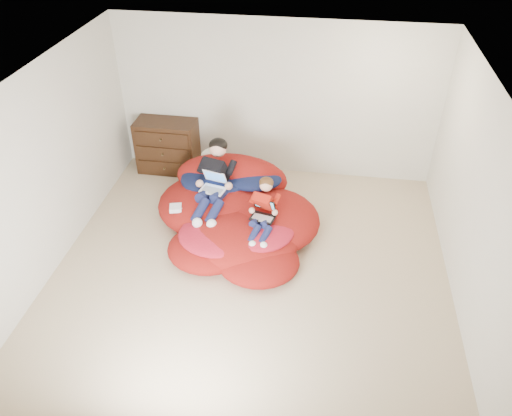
{
  "coord_description": "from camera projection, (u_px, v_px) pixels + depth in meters",
  "views": [
    {
      "loc": [
        0.78,
        -4.67,
        4.44
      ],
      "look_at": [
        0.01,
        0.4,
        0.7
      ],
      "focal_mm": 35.0,
      "sensor_mm": 36.0,
      "label": 1
    }
  ],
  "objects": [
    {
      "name": "younger_boy",
      "position": [
        264.0,
        207.0,
        6.55
      ],
      "size": [
        0.34,
        0.89,
        0.58
      ],
      "color": "red",
      "rests_on": "beanbag_pile"
    },
    {
      "name": "room_shell",
      "position": [
        251.0,
        257.0,
        6.31
      ],
      "size": [
        5.1,
        5.1,
        2.77
      ],
      "color": "tan",
      "rests_on": "ground"
    },
    {
      "name": "power_adapter",
      "position": [
        176.0,
        208.0,
        6.82
      ],
      "size": [
        0.19,
        0.19,
        0.06
      ],
      "primitive_type": "cube",
      "rotation": [
        0.0,
        0.0,
        0.24
      ],
      "color": "white",
      "rests_on": "beanbag_pile"
    },
    {
      "name": "dresser",
      "position": [
        168.0,
        146.0,
        8.18
      ],
      "size": [
        0.98,
        0.55,
        0.88
      ],
      "color": "black",
      "rests_on": "ground"
    },
    {
      "name": "laptop_white",
      "position": [
        214.0,
        184.0,
        6.92
      ],
      "size": [
        0.38,
        0.4,
        0.23
      ],
      "color": "white",
      "rests_on": "older_boy"
    },
    {
      "name": "laptop_black",
      "position": [
        263.0,
        212.0,
        6.54
      ],
      "size": [
        0.35,
        0.38,
        0.21
      ],
      "color": "black",
      "rests_on": "younger_boy"
    },
    {
      "name": "older_boy",
      "position": [
        215.0,
        177.0,
        6.93
      ],
      "size": [
        0.45,
        1.19,
        0.79
      ],
      "color": "black",
      "rests_on": "beanbag_pile"
    },
    {
      "name": "cream_pillow",
      "position": [
        214.0,
        156.0,
        7.56
      ],
      "size": [
        0.42,
        0.26,
        0.26
      ],
      "primitive_type": "ellipsoid",
      "color": "beige",
      "rests_on": "beanbag_pile"
    },
    {
      "name": "beanbag_pile",
      "position": [
        236.0,
        215.0,
        6.99
      ],
      "size": [
        2.36,
        2.33,
        0.86
      ],
      "color": "maroon",
      "rests_on": "ground"
    }
  ]
}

